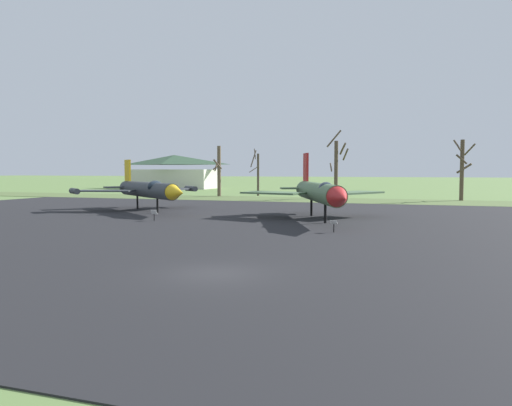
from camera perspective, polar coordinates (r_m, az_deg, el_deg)
name	(u,v)px	position (r m, az deg, el deg)	size (l,w,h in m)	color
ground_plane	(215,274)	(21.78, -4.56, -7.94)	(600.00, 600.00, 0.00)	#607F42
asphalt_apron	(310,228)	(38.36, 6.00, -2.84)	(99.68, 58.65, 0.05)	black
grass_verge_strip	(366,201)	(73.09, 12.23, 0.22)	(159.68, 12.00, 0.06)	#556A38
jet_fighter_front_right	(148,189)	(54.63, -11.99, 1.49)	(15.83, 14.92, 5.56)	#33383D
info_placard_front_right	(154,214)	(44.51, -11.31, -1.23)	(0.54, 0.30, 0.96)	black
jet_fighter_rear_left	(319,192)	(44.59, 7.06, 1.23)	(12.50, 17.27, 6.07)	#4C6B47
info_placard_rear_left	(334,225)	(35.89, 8.68, -2.48)	(0.48, 0.27, 0.88)	black
bare_tree_far_left	(219,171)	(84.47, -4.17, 3.62)	(1.90, 1.92, 8.32)	brown
bare_tree_left_of_center	(257,172)	(86.62, 0.16, 3.46)	(1.69, 2.33, 7.99)	#42382D
bare_tree_center	(337,166)	(79.31, 9.01, 4.13)	(3.65, 3.05, 10.58)	brown
bare_tree_right_of_center	(462,168)	(77.79, 22.03, 3.65)	(2.97, 2.94, 8.66)	brown
visitor_building	(174,172)	(122.89, -9.09, 3.44)	(20.33, 9.95, 7.91)	beige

